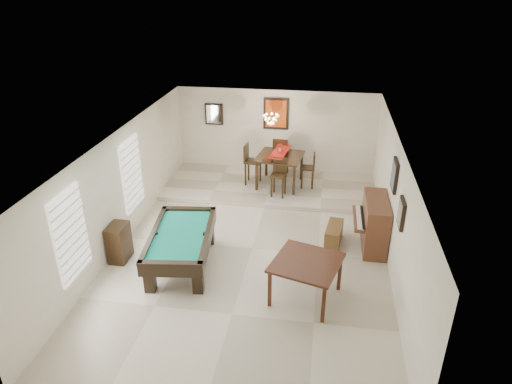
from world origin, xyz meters
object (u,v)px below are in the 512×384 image
(dining_chair_north, at_px, (281,156))
(apothecary_chest, at_px, (119,242))
(pool_table, at_px, (182,250))
(dining_chair_east, at_px, (308,170))
(dining_table, at_px, (280,168))
(dining_chair_west, at_px, (253,164))
(upright_piano, at_px, (369,223))
(piano_bench, at_px, (334,235))
(square_table, at_px, (306,280))
(dining_chair_south, at_px, (279,178))
(flower_vase, at_px, (280,148))
(chandelier, at_px, (271,116))

(dining_chair_north, bearing_deg, apothecary_chest, 62.54)
(pool_table, xyz_separation_m, dining_chair_east, (2.43, 4.15, 0.24))
(dining_table, relative_size, dining_chair_west, 1.03)
(dining_chair_east, bearing_deg, dining_table, -93.44)
(upright_piano, xyz_separation_m, piano_bench, (-0.76, -0.06, -0.35))
(square_table, xyz_separation_m, piano_bench, (0.54, 2.05, -0.18))
(dining_chair_west, bearing_deg, square_table, -154.80)
(upright_piano, relative_size, dining_table, 1.13)
(dining_chair_south, bearing_deg, dining_table, 100.04)
(pool_table, bearing_deg, apothecary_chest, 172.71)
(pool_table, bearing_deg, dining_chair_south, 56.90)
(flower_vase, bearing_deg, square_table, -77.99)
(dining_chair_north, distance_m, chandelier, 1.71)
(dining_table, xyz_separation_m, dining_chair_south, (0.05, -0.71, 0.02))
(dining_chair_south, relative_size, chandelier, 1.75)
(dining_chair_south, bearing_deg, dining_chair_west, 146.45)
(piano_bench, bearing_deg, upright_piano, 4.59)
(flower_vase, height_order, chandelier, chandelier)
(pool_table, bearing_deg, piano_bench, 15.82)
(piano_bench, relative_size, dining_chair_south, 0.80)
(upright_piano, bearing_deg, dining_table, 130.29)
(pool_table, relative_size, apothecary_chest, 2.73)
(dining_table, relative_size, dining_chair_north, 1.02)
(pool_table, relative_size, dining_chair_south, 2.17)
(apothecary_chest, height_order, dining_chair_west, dining_chair_west)
(dining_chair_north, bearing_deg, square_table, 105.05)
(dining_table, bearing_deg, upright_piano, -49.71)
(dining_chair_south, height_order, dining_chair_east, dining_chair_south)
(upright_piano, bearing_deg, dining_chair_south, 138.24)
(dining_table, distance_m, flower_vase, 0.63)
(upright_piano, xyz_separation_m, chandelier, (-2.59, 2.63, 1.62))
(piano_bench, bearing_deg, dining_chair_north, 114.52)
(upright_piano, xyz_separation_m, dining_chair_south, (-2.28, 2.04, 0.07))
(dining_table, bearing_deg, flower_vase, 0.00)
(square_table, height_order, dining_table, dining_table)
(dining_chair_south, xyz_separation_m, dining_chair_east, (0.75, 0.69, -0.02))
(upright_piano, height_order, dining_chair_north, dining_chair_north)
(dining_chair_north, distance_m, dining_chair_west, 1.05)
(chandelier, bearing_deg, dining_table, 23.12)
(apothecary_chest, height_order, dining_table, dining_table)
(dining_table, xyz_separation_m, flower_vase, (0.00, 0.00, 0.63))
(apothecary_chest, bearing_deg, piano_bench, 16.36)
(dining_chair_east, bearing_deg, chandelier, -87.15)
(pool_table, distance_m, square_table, 2.76)
(pool_table, xyz_separation_m, piano_bench, (3.21, 1.36, -0.15))
(dining_chair_south, relative_size, dining_chair_north, 0.87)
(apothecary_chest, distance_m, dining_chair_north, 5.74)
(pool_table, height_order, flower_vase, flower_vase)
(upright_piano, relative_size, dining_chair_east, 1.38)
(piano_bench, xyz_separation_m, dining_chair_south, (-1.52, 2.10, 0.41))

